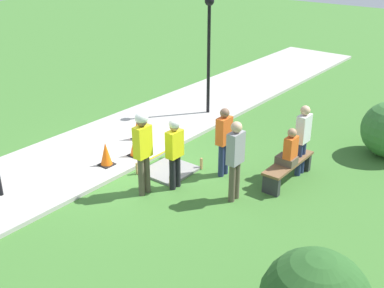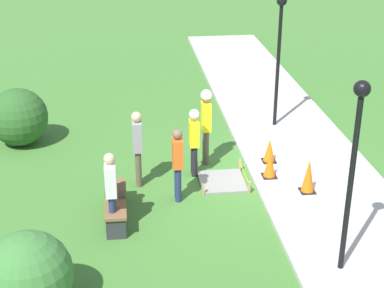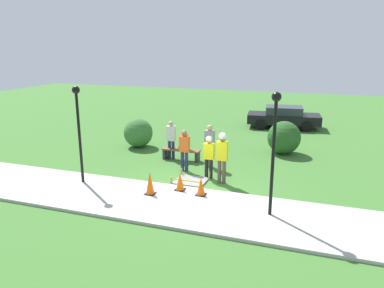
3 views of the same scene
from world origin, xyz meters
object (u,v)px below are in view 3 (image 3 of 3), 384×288
object	(u,v)px
traffic_cone_far_patch	(180,181)
bystander_in_orange_shirt	(184,148)
lamppost_far	(78,120)
worker_supervisor	(209,154)
traffic_cone_near_patch	(150,183)
bystander_in_white_shirt	(210,143)
worker_assistant	(222,153)
parked_car_black	(284,117)
bystander_in_gray_shirt	(171,137)
traffic_cone_sidewalk_edge	(201,187)
person_seated_on_bench	(184,142)
lamppost_near	(274,136)
park_bench	(181,152)

from	to	relation	value
traffic_cone_far_patch	bystander_in_orange_shirt	world-z (taller)	bystander_in_orange_shirt
lamppost_far	worker_supervisor	bearing A→B (deg)	27.28
traffic_cone_near_patch	worker_supervisor	bearing A→B (deg)	60.97
traffic_cone_near_patch	bystander_in_orange_shirt	bearing A→B (deg)	86.96
bystander_in_orange_shirt	bystander_in_white_shirt	bearing A→B (deg)	46.16
worker_assistant	bystander_in_white_shirt	size ratio (longest dim) A/B	1.07
traffic_cone_far_patch	parked_car_black	world-z (taller)	parked_car_black
worker_supervisor	parked_car_black	world-z (taller)	worker_supervisor
bystander_in_orange_shirt	parked_car_black	size ratio (longest dim) A/B	0.37
worker_assistant	bystander_in_gray_shirt	bearing A→B (deg)	142.37
traffic_cone_sidewalk_edge	person_seated_on_bench	bearing A→B (deg)	118.03
traffic_cone_near_patch	traffic_cone_far_patch	bearing A→B (deg)	39.39
traffic_cone_far_patch	worker_assistant	xyz separation A→B (m)	(1.14, 1.38, 0.78)
traffic_cone_sidewalk_edge	worker_assistant	xyz separation A→B (m)	(0.31, 1.57, 0.80)
bystander_in_white_shirt	lamppost_near	bearing A→B (deg)	-52.25
traffic_cone_sidewalk_edge	park_bench	distance (m)	4.39
traffic_cone_sidewalk_edge	park_bench	bearing A→B (deg)	119.75
parked_car_black	traffic_cone_far_patch	bearing A→B (deg)	-107.95
worker_supervisor	bystander_in_gray_shirt	xyz separation A→B (m)	(-2.37, 1.93, -0.00)
worker_assistant	parked_car_black	size ratio (longest dim) A/B	0.42
traffic_cone_far_patch	bystander_in_white_shirt	size ratio (longest dim) A/B	0.35
person_seated_on_bench	bystander_in_gray_shirt	xyz separation A→B (m)	(-0.62, 0.01, 0.14)
bystander_in_gray_shirt	bystander_in_orange_shirt	bearing A→B (deg)	-50.60
worker_supervisor	parked_car_black	bearing A→B (deg)	80.38
worker_supervisor	bystander_in_orange_shirt	size ratio (longest dim) A/B	1.00
parked_car_black	park_bench	bearing A→B (deg)	-120.47
traffic_cone_near_patch	person_seated_on_bench	world-z (taller)	person_seated_on_bench
traffic_cone_near_patch	bystander_in_white_shirt	size ratio (longest dim) A/B	0.44
bystander_in_orange_shirt	traffic_cone_near_patch	bearing A→B (deg)	-93.04
bystander_in_gray_shirt	bystander_in_white_shirt	distance (m)	2.07
traffic_cone_far_patch	bystander_in_orange_shirt	size ratio (longest dim) A/B	0.38
worker_assistant	lamppost_near	bearing A→B (deg)	-47.44
worker_supervisor	traffic_cone_near_patch	bearing A→B (deg)	-119.03
traffic_cone_near_patch	worker_assistant	xyz separation A→B (m)	(1.97, 2.06, 0.69)
worker_assistant	bystander_in_orange_shirt	bearing A→B (deg)	154.27
traffic_cone_sidewalk_edge	lamppost_near	bearing A→B (deg)	-16.98
bystander_in_orange_shirt	park_bench	bearing A→B (deg)	116.13
worker_supervisor	bystander_in_orange_shirt	xyz separation A→B (m)	(-1.19, 0.50, -0.04)
park_bench	lamppost_far	bearing A→B (deg)	-120.31
person_seated_on_bench	worker_supervisor	world-z (taller)	worker_supervisor
worker_supervisor	bystander_in_white_shirt	xyz separation A→B (m)	(-0.38, 1.35, 0.05)
traffic_cone_sidewalk_edge	bystander_in_gray_shirt	bearing A→B (deg)	124.70
traffic_cone_near_patch	lamppost_far	bearing A→B (deg)	175.11
bystander_in_orange_shirt	bystander_in_white_shirt	world-z (taller)	bystander_in_white_shirt
worker_supervisor	bystander_in_gray_shirt	size ratio (longest dim) A/B	0.97
lamppost_far	traffic_cone_far_patch	bearing A→B (deg)	6.68
bystander_in_orange_shirt	lamppost_far	size ratio (longest dim) A/B	0.48
traffic_cone_sidewalk_edge	bystander_in_orange_shirt	bearing A→B (deg)	121.68
person_seated_on_bench	worker_supervisor	xyz separation A→B (m)	(1.74, -1.92, 0.15)
traffic_cone_far_patch	lamppost_near	world-z (taller)	lamppost_near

